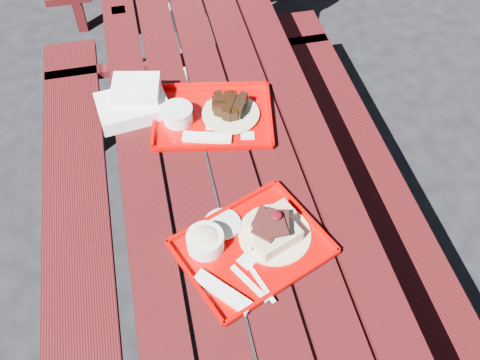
{
  "coord_description": "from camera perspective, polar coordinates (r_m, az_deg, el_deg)",
  "views": [
    {
      "loc": [
        -0.23,
        -1.16,
        2.1
      ],
      "look_at": [
        0.0,
        -0.15,
        0.82
      ],
      "focal_mm": 40.0,
      "sensor_mm": 36.0,
      "label": 1
    }
  ],
  "objects": [
    {
      "name": "ground",
      "position": [
        2.41,
        -0.79,
        -9.58
      ],
      "size": [
        60.0,
        60.0,
        0.0
      ],
      "primitive_type": "plane",
      "color": "black",
      "rests_on": "ground"
    },
    {
      "name": "picnic_table_near",
      "position": [
        1.94,
        -0.96,
        -1.46
      ],
      "size": [
        1.41,
        2.4,
        0.75
      ],
      "color": "#480E0F",
      "rests_on": "ground"
    },
    {
      "name": "near_tray",
      "position": [
        1.57,
        0.9,
        -6.39
      ],
      "size": [
        0.5,
        0.45,
        0.13
      ],
      "color": "#BD0100",
      "rests_on": "picnic_table_near"
    },
    {
      "name": "white_cloth",
      "position": [
        1.97,
        -11.28,
        8.2
      ],
      "size": [
        0.27,
        0.22,
        0.1
      ],
      "color": "white",
      "rests_on": "picnic_table_near"
    },
    {
      "name": "far_tray",
      "position": [
        1.91,
        -3.17,
        6.9
      ],
      "size": [
        0.47,
        0.4,
        0.07
      ],
      "color": "#C80000",
      "rests_on": "picnic_table_near"
    }
  ]
}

